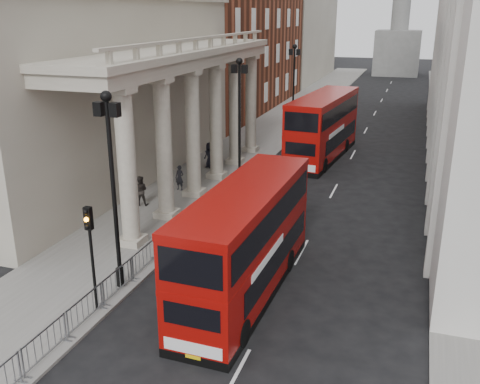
{
  "coord_description": "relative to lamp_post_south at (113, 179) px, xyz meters",
  "views": [
    {
      "loc": [
        10.77,
        -13.79,
        11.3
      ],
      "look_at": [
        2.61,
        10.54,
        2.6
      ],
      "focal_mm": 40.0,
      "sensor_mm": 36.0,
      "label": 1
    }
  ],
  "objects": [
    {
      "name": "lamp_post_mid",
      "position": [
        0.0,
        16.0,
        0.0
      ],
      "size": [
        1.05,
        0.44,
        8.32
      ],
      "color": "black",
      "rests_on": "sidewalk_west"
    },
    {
      "name": "lamp_post_north",
      "position": [
        0.0,
        32.0,
        0.0
      ],
      "size": [
        1.05,
        0.44,
        8.32
      ],
      "color": "black",
      "rests_on": "sidewalk_west"
    },
    {
      "name": "pedestrian_c",
      "position": [
        -3.13,
        18.31,
        -3.83
      ],
      "size": [
        1.11,
        0.96,
        1.92
      ],
      "primitive_type": "imported",
      "rotation": [
        0.0,
        0.0,
        5.83
      ],
      "color": "black",
      "rests_on": "sidewalk_west"
    },
    {
      "name": "ground",
      "position": [
        0.6,
        -4.0,
        -4.91
      ],
      "size": [
        260.0,
        260.0,
        0.0
      ],
      "primitive_type": "plane",
      "color": "black",
      "rests_on": "ground"
    },
    {
      "name": "sidewalk_west",
      "position": [
        -2.4,
        26.0,
        -4.85
      ],
      "size": [
        6.0,
        140.0,
        0.12
      ],
      "primitive_type": "cube",
      "color": "slate",
      "rests_on": "ground"
    },
    {
      "name": "west_building_far",
      "position": [
        -9.9,
        76.0,
        5.09
      ],
      "size": [
        9.0,
        30.0,
        20.0
      ],
      "primitive_type": "cube",
      "color": "gray",
      "rests_on": "ground"
    },
    {
      "name": "lamp_post_south",
      "position": [
        0.0,
        0.0,
        0.0
      ],
      "size": [
        1.05,
        0.44,
        8.32
      ],
      "color": "black",
      "rests_on": "sidewalk_west"
    },
    {
      "name": "bus_far",
      "position": [
        4.31,
        24.2,
        -2.26
      ],
      "size": [
        3.96,
        11.98,
        5.08
      ],
      "rotation": [
        0.0,
        0.0,
        -0.1
      ],
      "color": "#9B0A07",
      "rests_on": "ground"
    },
    {
      "name": "pedestrian_a",
      "position": [
        -3.03,
        12.67,
        -3.97
      ],
      "size": [
        0.64,
        0.47,
        1.64
      ],
      "primitive_type": "imported",
      "rotation": [
        0.0,
        0.0,
        -0.13
      ],
      "color": "black",
      "rests_on": "sidewalk_west"
    },
    {
      "name": "crowd_barriers",
      "position": [
        0.25,
        -1.77,
        -4.24
      ],
      "size": [
        0.5,
        18.75,
        1.1
      ],
      "color": "gray",
      "rests_on": "sidewalk_west"
    },
    {
      "name": "pedestrian_b",
      "position": [
        -4.03,
        9.22,
        -3.88
      ],
      "size": [
        1.06,
        0.94,
        1.83
      ],
      "primitive_type": "imported",
      "rotation": [
        0.0,
        0.0,
        3.46
      ],
      "color": "black",
      "rests_on": "sidewalk_west"
    },
    {
      "name": "brick_building",
      "position": [
        -9.9,
        44.0,
        6.09
      ],
      "size": [
        9.0,
        32.0,
        22.0
      ],
      "primitive_type": "cube",
      "color": "maroon",
      "rests_on": "ground"
    },
    {
      "name": "traffic_light",
      "position": [
        0.1,
        -2.02,
        -1.8
      ],
      "size": [
        0.28,
        0.33,
        4.3
      ],
      "color": "black",
      "rests_on": "sidewalk_west"
    },
    {
      "name": "portico_building",
      "position": [
        -9.9,
        14.0,
        1.09
      ],
      "size": [
        9.0,
        28.0,
        12.0
      ],
      "primitive_type": "cube",
      "color": "gray",
      "rests_on": "ground"
    },
    {
      "name": "kerb",
      "position": [
        0.55,
        26.0,
        -4.84
      ],
      "size": [
        0.2,
        140.0,
        0.14
      ],
      "primitive_type": "cube",
      "color": "slate",
      "rests_on": "ground"
    },
    {
      "name": "bus_near",
      "position": [
        5.2,
        1.4,
        -2.49
      ],
      "size": [
        2.87,
        10.77,
        4.62
      ],
      "rotation": [
        0.0,
        0.0,
        -0.03
      ],
      "color": "#8B0906",
      "rests_on": "ground"
    },
    {
      "name": "sidewalk_east",
      "position": [
        14.1,
        26.0,
        -4.85
      ],
      "size": [
        3.0,
        140.0,
        0.12
      ],
      "primitive_type": "cube",
      "color": "slate",
      "rests_on": "ground"
    }
  ]
}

